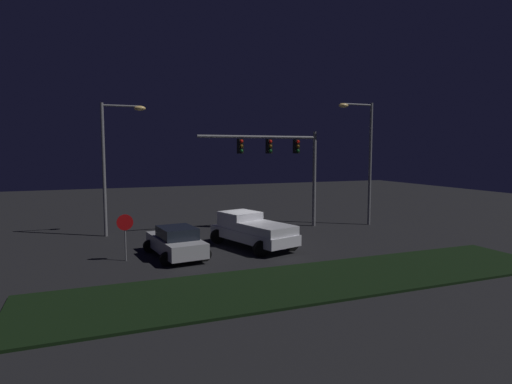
{
  "coord_description": "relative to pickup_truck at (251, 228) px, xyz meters",
  "views": [
    {
      "loc": [
        -8.42,
        -22.44,
        5.21
      ],
      "look_at": [
        0.73,
        0.5,
        2.83
      ],
      "focal_mm": 30.08,
      "sensor_mm": 36.0,
      "label": 1
    }
  ],
  "objects": [
    {
      "name": "stop_sign",
      "position": [
        -6.63,
        -0.67,
        0.56
      ],
      "size": [
        0.76,
        0.08,
        2.23
      ],
      "color": "slate",
      "rests_on": "ground_plane"
    },
    {
      "name": "traffic_signal_gantry",
      "position": [
        3.91,
        4.36,
        3.9
      ],
      "size": [
        8.32,
        0.56,
        6.5
      ],
      "color": "slate",
      "rests_on": "ground_plane"
    },
    {
      "name": "pickup_truck",
      "position": [
        0.0,
        0.0,
        0.0
      ],
      "size": [
        3.9,
        5.75,
        1.8
      ],
      "rotation": [
        0.0,
        0.0,
        1.86
      ],
      "color": "silver",
      "rests_on": "ground_plane"
    },
    {
      "name": "car_sedan",
      "position": [
        -4.25,
        -0.75,
        -0.26
      ],
      "size": [
        2.83,
        4.58,
        1.51
      ],
      "rotation": [
        0.0,
        0.0,
        1.69
      ],
      "color": "#B7B7BC",
      "rests_on": "ground_plane"
    },
    {
      "name": "street_lamp_right",
      "position": [
        9.7,
        3.41,
        4.32
      ],
      "size": [
        2.72,
        0.44,
        8.48
      ],
      "color": "slate",
      "rests_on": "ground_plane"
    },
    {
      "name": "grass_median",
      "position": [
        0.14,
        -6.87,
        -0.95
      ],
      "size": [
        22.19,
        4.7,
        0.1
      ],
      "primitive_type": "cube",
      "color": "black",
      "rests_on": "ground_plane"
    },
    {
      "name": "street_lamp_left",
      "position": [
        -6.7,
        5.92,
        4.09
      ],
      "size": [
        2.66,
        0.44,
        8.05
      ],
      "color": "slate",
      "rests_on": "ground_plane"
    },
    {
      "name": "ground_plane",
      "position": [
        0.14,
        0.98,
        -1.0
      ],
      "size": [
        80.0,
        80.0,
        0.0
      ],
      "primitive_type": "plane",
      "color": "black"
    }
  ]
}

